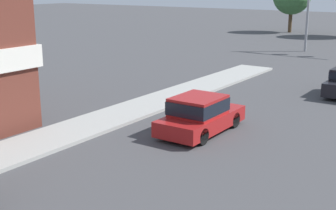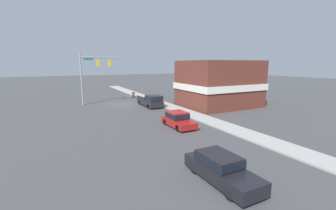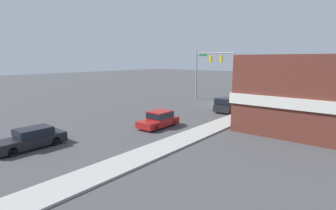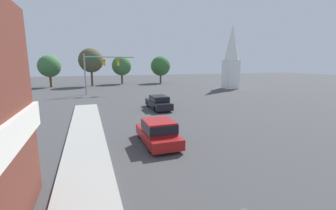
{
  "view_description": "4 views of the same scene",
  "coord_description": "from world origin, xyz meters",
  "px_view_note": "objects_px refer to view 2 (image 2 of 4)",
  "views": [
    {
      "loc": [
        7.84,
        -0.9,
        5.94
      ],
      "look_at": [
        -1.14,
        12.15,
        1.79
      ],
      "focal_mm": 50.0,
      "sensor_mm": 36.0,
      "label": 1
    },
    {
      "loc": [
        9.69,
        34.23,
        6.37
      ],
      "look_at": [
        -1.27,
        12.9,
        1.97
      ],
      "focal_mm": 24.0,
      "sensor_mm": 36.0,
      "label": 2
    },
    {
      "loc": [
        -17.59,
        33.42,
        6.48
      ],
      "look_at": [
        -1.28,
        13.28,
        1.92
      ],
      "focal_mm": 28.0,
      "sensor_mm": 36.0,
      "label": 3
    },
    {
      "loc": [
        -5.37,
        2.01,
        4.95
      ],
      "look_at": [
        0.04,
        17.14,
        1.99
      ],
      "focal_mm": 24.0,
      "sensor_mm": 36.0,
      "label": 4
    }
  ],
  "objects_px": {
    "pickup_truck_parked": "(151,101)",
    "car_lead": "(178,119)",
    "car_oncoming": "(221,168)",
    "construction_barrel": "(133,95)"
  },
  "relations": [
    {
      "from": "car_oncoming",
      "to": "construction_barrel",
      "type": "height_order",
      "value": "car_oncoming"
    },
    {
      "from": "car_lead",
      "to": "pickup_truck_parked",
      "type": "height_order",
      "value": "pickup_truck_parked"
    },
    {
      "from": "pickup_truck_parked",
      "to": "construction_barrel",
      "type": "height_order",
      "value": "pickup_truck_parked"
    },
    {
      "from": "car_oncoming",
      "to": "construction_barrel",
      "type": "bearing_deg",
      "value": 79.78
    },
    {
      "from": "pickup_truck_parked",
      "to": "construction_barrel",
      "type": "xyz_separation_m",
      "value": [
        -0.64,
        -10.17,
        -0.36
      ]
    },
    {
      "from": "car_oncoming",
      "to": "pickup_truck_parked",
      "type": "relative_size",
      "value": 0.84
    },
    {
      "from": "car_oncoming",
      "to": "construction_barrel",
      "type": "xyz_separation_m",
      "value": [
        -5.78,
        -32.06,
        -0.23
      ]
    },
    {
      "from": "construction_barrel",
      "to": "car_lead",
      "type": "bearing_deg",
      "value": 83.44
    },
    {
      "from": "pickup_truck_parked",
      "to": "construction_barrel",
      "type": "bearing_deg",
      "value": -93.58
    },
    {
      "from": "pickup_truck_parked",
      "to": "car_lead",
      "type": "bearing_deg",
      "value": 80.81
    }
  ]
}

